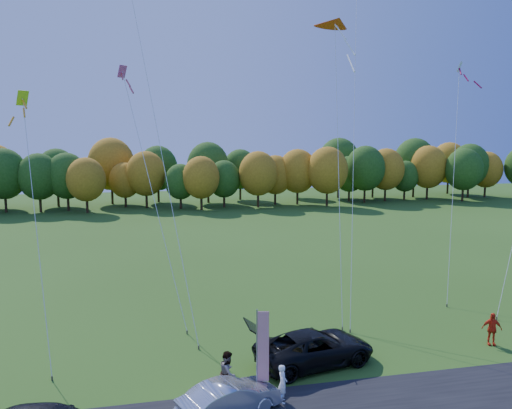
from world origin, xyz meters
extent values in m
plane|color=#2B4F15|center=(0.00, 0.00, 0.00)|extent=(160.00, 160.00, 0.00)
imported|color=black|center=(1.73, 0.85, 0.80)|extent=(6.17, 3.78, 1.60)
imported|color=silver|center=(-2.91, -2.63, 0.68)|extent=(4.34, 2.89, 1.35)
imported|color=white|center=(-0.67, -2.14, 0.79)|extent=(0.44, 0.62, 1.58)
imported|color=gray|center=(-2.72, -1.03, 0.93)|extent=(0.98, 1.10, 1.86)
imported|color=red|center=(11.37, 1.00, 0.85)|extent=(1.08, 0.73, 1.71)
cylinder|color=#999999|center=(-1.67, -1.84, 1.94)|extent=(0.06, 0.06, 3.88)
cube|color=red|center=(-1.43, -1.89, 2.33)|extent=(0.48, 0.13, 2.91)
cube|color=navy|center=(-1.43, -1.86, 3.41)|extent=(0.48, 0.13, 0.76)
cylinder|color=#4C3F33|center=(-3.49, 3.63, 0.10)|extent=(0.08, 0.08, 0.20)
cylinder|color=#4C3F33|center=(4.87, 4.04, 0.10)|extent=(0.08, 0.08, 0.20)
cylinder|color=#4C3F33|center=(4.59, 4.47, 0.10)|extent=(0.08, 0.08, 0.20)
cone|color=#CE3E0C|center=(6.71, 12.13, 18.23)|extent=(2.62, 2.00, 2.86)
cylinder|color=#4C3F33|center=(14.06, 4.02, 0.10)|extent=(0.08, 0.08, 0.20)
cylinder|color=#4C3F33|center=(-10.15, 1.77, 0.10)|extent=(0.08, 0.08, 0.20)
cube|color=#D0FF1A|center=(-11.95, 7.66, 12.66)|extent=(1.28, 1.28, 1.52)
cylinder|color=#4C3F33|center=(12.52, 6.68, 0.10)|extent=(0.08, 0.08, 0.20)
cube|color=silver|center=(16.81, 13.05, 15.77)|extent=(1.25, 1.25, 1.49)
cylinder|color=#4C3F33|center=(-3.91, 5.77, 0.10)|extent=(0.08, 0.08, 0.20)
cube|color=#E64C88|center=(-7.14, 12.66, 14.75)|extent=(1.27, 1.27, 1.51)
camera|label=1|loc=(-5.75, -20.45, 10.67)|focal=35.00mm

